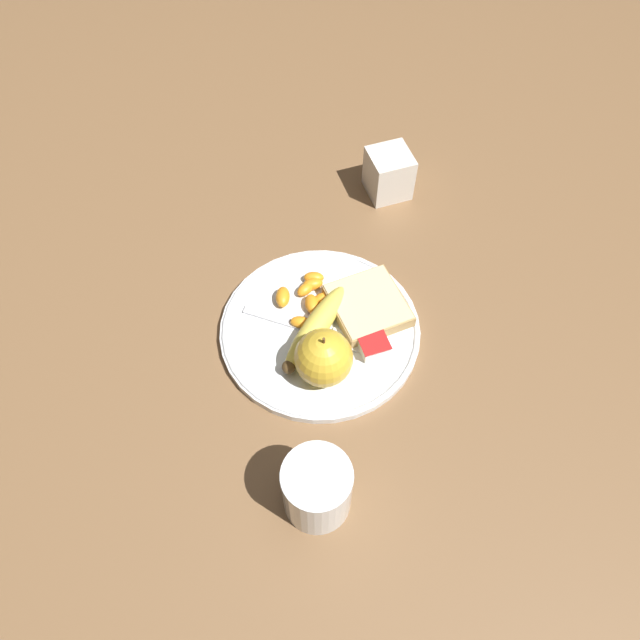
{
  "coord_description": "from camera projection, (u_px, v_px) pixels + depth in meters",
  "views": [
    {
      "loc": [
        0.45,
        -0.15,
        0.75
      ],
      "look_at": [
        0.0,
        0.0,
        0.03
      ],
      "focal_mm": 35.0,
      "sensor_mm": 36.0,
      "label": 1
    }
  ],
  "objects": [
    {
      "name": "orange_segment_8",
      "position": [
        313.0,
        284.0,
        0.91
      ],
      "size": [
        0.02,
        0.03,
        0.02
      ],
      "color": "orange",
      "rests_on": "plate"
    },
    {
      "name": "orange_segment_2",
      "position": [
        305.0,
        289.0,
        0.9
      ],
      "size": [
        0.03,
        0.03,
        0.02
      ],
      "color": "orange",
      "rests_on": "plate"
    },
    {
      "name": "orange_segment_6",
      "position": [
        283.0,
        297.0,
        0.89
      ],
      "size": [
        0.04,
        0.03,
        0.02
      ],
      "color": "orange",
      "rests_on": "plate"
    },
    {
      "name": "orange_segment_1",
      "position": [
        323.0,
        298.0,
        0.89
      ],
      "size": [
        0.02,
        0.03,
        0.02
      ],
      "color": "orange",
      "rests_on": "plate"
    },
    {
      "name": "banana",
      "position": [
        315.0,
        328.0,
        0.86
      ],
      "size": [
        0.13,
        0.14,
        0.03
      ],
      "color": "#E0CC4C",
      "rests_on": "plate"
    },
    {
      "name": "condiment_caddy",
      "position": [
        389.0,
        173.0,
        1.01
      ],
      "size": [
        0.07,
        0.07,
        0.08
      ],
      "color": "silver",
      "rests_on": "ground_plane"
    },
    {
      "name": "fork",
      "position": [
        317.0,
        331.0,
        0.87
      ],
      "size": [
        0.13,
        0.16,
        0.0
      ],
      "rotation": [
        0.0,
        0.0,
        13.47
      ],
      "color": "silver",
      "rests_on": "plate"
    },
    {
      "name": "bread_slice",
      "position": [
        368.0,
        306.0,
        0.88
      ],
      "size": [
        0.11,
        0.11,
        0.02
      ],
      "color": "#AB8751",
      "rests_on": "plate"
    },
    {
      "name": "apple",
      "position": [
        324.0,
        358.0,
        0.8
      ],
      "size": [
        0.08,
        0.08,
        0.09
      ],
      "color": "gold",
      "rests_on": "plate"
    },
    {
      "name": "ground_plane",
      "position": [
        320.0,
        332.0,
        0.89
      ],
      "size": [
        3.0,
        3.0,
        0.0
      ],
      "primitive_type": "plane",
      "color": "brown"
    },
    {
      "name": "jam_packet",
      "position": [
        372.0,
        342.0,
        0.85
      ],
      "size": [
        0.05,
        0.04,
        0.02
      ],
      "color": "silver",
      "rests_on": "plate"
    },
    {
      "name": "orange_segment_4",
      "position": [
        310.0,
        305.0,
        0.89
      ],
      "size": [
        0.04,
        0.02,
        0.02
      ],
      "color": "orange",
      "rests_on": "plate"
    },
    {
      "name": "orange_segment_3",
      "position": [
        318.0,
        315.0,
        0.88
      ],
      "size": [
        0.04,
        0.03,
        0.02
      ],
      "color": "orange",
      "rests_on": "plate"
    },
    {
      "name": "juice_glass",
      "position": [
        317.0,
        490.0,
        0.72
      ],
      "size": [
        0.08,
        0.08,
        0.09
      ],
      "color": "silver",
      "rests_on": "ground_plane"
    },
    {
      "name": "orange_segment_7",
      "position": [
        300.0,
        322.0,
        0.87
      ],
      "size": [
        0.03,
        0.03,
        0.02
      ],
      "color": "orange",
      "rests_on": "plate"
    },
    {
      "name": "orange_segment_0",
      "position": [
        314.0,
        278.0,
        0.91
      ],
      "size": [
        0.03,
        0.03,
        0.02
      ],
      "color": "orange",
      "rests_on": "plate"
    },
    {
      "name": "orange_segment_5",
      "position": [
        328.0,
        306.0,
        0.89
      ],
      "size": [
        0.02,
        0.03,
        0.02
      ],
      "color": "orange",
      "rests_on": "plate"
    },
    {
      "name": "plate",
      "position": [
        320.0,
        329.0,
        0.88
      ],
      "size": [
        0.28,
        0.28,
        0.01
      ],
      "color": "silver",
      "rests_on": "ground_plane"
    }
  ]
}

